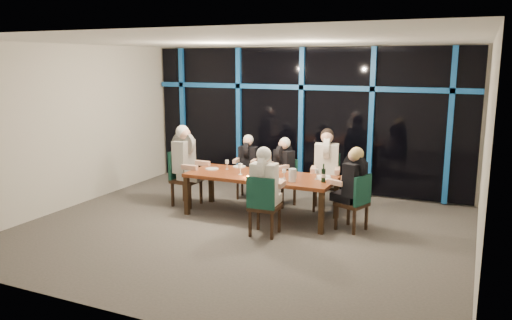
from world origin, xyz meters
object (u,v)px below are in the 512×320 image
Objects in this scene: chair_far_mid at (285,179)px; dining_table at (261,179)px; diner_far_right at (326,158)px; chair_end_left at (182,175)px; diner_far_mid at (283,161)px; diner_near_mid at (265,178)px; water_pitcher at (292,175)px; chair_end_right at (356,200)px; chair_far_left at (249,173)px; chair_far_right at (326,178)px; wine_bottle at (323,175)px; diner_end_right at (353,176)px; diner_far_left at (248,157)px; chair_near_mid at (263,203)px; diner_end_left at (186,154)px.

dining_table is at bearing -74.83° from chair_far_mid.
chair_end_left is at bearing -175.43° from diner_far_right.
diner_far_mid is 1.69m from diner_near_mid.
diner_near_mid reaches higher than water_pitcher.
diner_far_right is at bearing 21.16° from chair_far_mid.
chair_end_right is 1.87m from diner_far_mid.
diner_far_mid reaches higher than chair_end_left.
diner_far_right reaches higher than water_pitcher.
chair_far_left is 2.69m from chair_end_right.
chair_far_mid is 0.86× the size of chair_far_right.
chair_far_mid is at bearing -21.67° from chair_far_left.
chair_far_mid is 0.94× the size of diner_near_mid.
water_pitcher is (-0.48, -0.17, -0.01)m from wine_bottle.
chair_far_left is at bearing 124.50° from dining_table.
diner_end_right is 0.97× the size of diner_near_mid.
water_pitcher is (-0.25, -1.09, -0.12)m from diner_far_right.
diner_far_left is at bearing -93.31° from diner_end_right.
diner_far_mid is at bearing -98.22° from chair_end_right.
chair_end_right is 1.53m from diner_near_mid.
chair_far_right is 1.23m from water_pitcher.
chair_near_mid is at bearing -55.48° from diner_far_mid.
chair_near_mid reaches higher than chair_far_mid.
wine_bottle is (1.05, -0.88, 0.02)m from diner_far_mid.
diner_far_left reaches higher than dining_table.
diner_far_left is (-0.84, 0.12, 0.34)m from chair_far_mid.
chair_far_right is 1.08m from wine_bottle.
chair_end_left is at bearing 177.25° from wine_bottle.
diner_near_mid reaches higher than diner_far_mid.
diner_end_left reaches higher than chair_end_left.
dining_table is 3.08× the size of diner_far_left.
diner_far_mid is 1.82m from diner_end_left.
diner_far_right is at bearing -108.28° from chair_near_mid.
diner_far_right is at bearing -90.00° from chair_far_right.
chair_end_right is 0.99× the size of diner_near_mid.
diner_far_left is at bearing 165.52° from chair_far_right.
diner_far_left is at bearing -164.86° from chair_far_mid.
chair_far_right is at bearing 31.98° from diner_far_mid.
diner_far_right is (0.48, 1.77, 0.44)m from chair_near_mid.
chair_near_mid is (-0.46, -1.86, -0.03)m from chair_far_right.
chair_near_mid reaches higher than chair_end_right.
diner_end_left is at bearing -132.74° from diner_far_mid.
chair_far_mid is 1.82m from diner_end_right.
chair_far_right reaches higher than dining_table.
diner_far_right is at bearing 103.74° from wine_bottle.
chair_far_left is 1.65m from chair_far_right.
diner_far_left is 0.84m from diner_far_mid.
diner_far_mid is at bearing -65.76° from chair_end_left.
chair_end_right is 0.38m from diner_end_right.
diner_far_mid reaches higher than chair_far_left.
wine_bottle is (1.88, -1.14, 0.38)m from chair_far_left.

